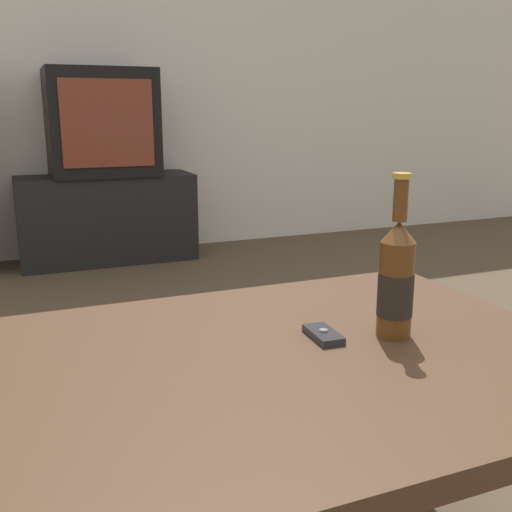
# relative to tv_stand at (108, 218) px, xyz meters

# --- Properties ---
(back_wall) EXTENTS (8.00, 0.05, 2.60)m
(back_wall) POSITION_rel_tv_stand_xyz_m (-0.14, 0.26, 1.04)
(back_wall) COLOR beige
(back_wall) RESTS_ON ground_plane
(coffee_table) EXTENTS (1.09, 0.78, 0.49)m
(coffee_table) POSITION_rel_tv_stand_xyz_m (-0.14, -2.76, 0.16)
(coffee_table) COLOR #422B1C
(coffee_table) RESTS_ON ground_plane
(tv_stand) EXTENTS (1.02, 0.38, 0.52)m
(tv_stand) POSITION_rel_tv_stand_xyz_m (0.00, 0.00, 0.00)
(tv_stand) COLOR black
(tv_stand) RESTS_ON ground_plane
(television) EXTENTS (0.61, 0.43, 0.61)m
(television) POSITION_rel_tv_stand_xyz_m (-0.00, -0.00, 0.57)
(television) COLOR black
(television) RESTS_ON tv_stand
(beer_bottle) EXTENTS (0.07, 0.07, 0.30)m
(beer_bottle) POSITION_rel_tv_stand_xyz_m (0.10, -2.77, 0.34)
(beer_bottle) COLOR #563314
(beer_bottle) RESTS_ON coffee_table
(cell_phone) EXTENTS (0.05, 0.10, 0.02)m
(cell_phone) POSITION_rel_tv_stand_xyz_m (-0.03, -2.72, 0.24)
(cell_phone) COLOR #232328
(cell_phone) RESTS_ON coffee_table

